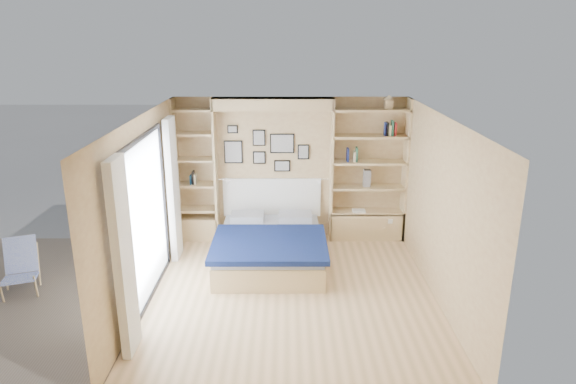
{
  "coord_description": "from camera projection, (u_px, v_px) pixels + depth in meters",
  "views": [
    {
      "loc": [
        -0.07,
        -6.49,
        3.55
      ],
      "look_at": [
        -0.05,
        0.9,
        1.23
      ],
      "focal_mm": 32.0,
      "sensor_mm": 36.0,
      "label": 1
    }
  ],
  "objects": [
    {
      "name": "shelf_decor",
      "position": [
        356.0,
        145.0,
        8.72
      ],
      "size": [
        3.52,
        0.23,
        2.03
      ],
      "color": "navy",
      "rests_on": "ground"
    },
    {
      "name": "ground",
      "position": [
        292.0,
        294.0,
        7.26
      ],
      "size": [
        4.5,
        4.5,
        0.0
      ],
      "primitive_type": "plane",
      "color": "#E1B887",
      "rests_on": "ground"
    },
    {
      "name": "room_shell",
      "position": [
        268.0,
        190.0,
        8.39
      ],
      "size": [
        4.5,
        4.5,
        4.5
      ],
      "color": "tan",
      "rests_on": "ground"
    },
    {
      "name": "reading_lamps",
      "position": [
        273.0,
        180.0,
        8.84
      ],
      "size": [
        1.92,
        0.12,
        0.15
      ],
      "color": "silver",
      "rests_on": "ground"
    },
    {
      "name": "photo_gallery",
      "position": [
        265.0,
        149.0,
        8.9
      ],
      "size": [
        1.48,
        0.02,
        0.82
      ],
      "color": "black",
      "rests_on": "ground"
    },
    {
      "name": "deck",
      "position": [
        38.0,
        294.0,
        7.25
      ],
      "size": [
        3.2,
        4.0,
        0.05
      ],
      "primitive_type": "cube",
      "color": "#6F5F51",
      "rests_on": "ground"
    },
    {
      "name": "deck_chair",
      "position": [
        20.0,
        267.0,
        7.26
      ],
      "size": [
        0.68,
        0.86,
        0.76
      ],
      "rotation": [
        0.0,
        0.0,
        0.35
      ],
      "color": "tan",
      "rests_on": "ground"
    },
    {
      "name": "bed",
      "position": [
        270.0,
        246.0,
        8.17
      ],
      "size": [
        1.74,
        2.27,
        1.07
      ],
      "color": "tan",
      "rests_on": "ground"
    }
  ]
}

